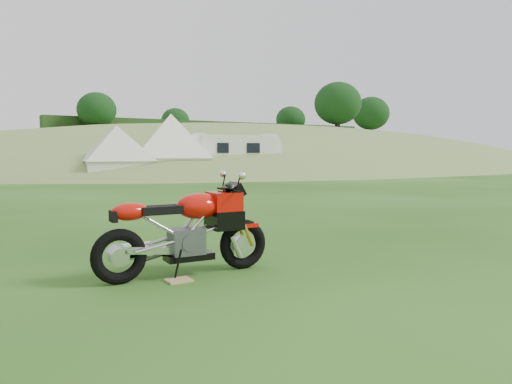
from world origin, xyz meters
TOP-DOWN VIEW (x-y plane):
  - ground at (0.00, 0.00)m, footprint 120.00×120.00m
  - hillside at (24.00, 40.00)m, footprint 80.00×64.00m
  - hedgerow at (24.00, 40.00)m, footprint 36.00×1.20m
  - sport_motorcycle at (-0.57, 0.75)m, footprint 2.01×0.70m
  - plywood_board at (-0.74, 0.57)m, footprint 0.28×0.23m
  - tent_mid at (5.11, 19.19)m, footprint 3.52×3.52m
  - tent_right at (7.77, 18.82)m, footprint 4.42×4.42m
  - caravan at (10.97, 18.03)m, footprint 5.14×3.22m

SIDE VIEW (x-z plane):
  - ground at x=0.00m, z-range 0.00..0.00m
  - hillside at x=24.00m, z-range -4.00..4.00m
  - hedgerow at x=24.00m, z-range -4.30..4.30m
  - plywood_board at x=-0.74m, z-range 0.00..0.02m
  - sport_motorcycle at x=-0.57m, z-range 0.00..1.18m
  - caravan at x=10.97m, z-range 0.00..2.23m
  - tent_mid at x=5.11m, z-range 0.00..2.61m
  - tent_right at x=7.77m, z-range 0.00..2.98m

